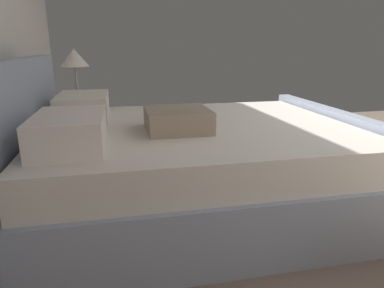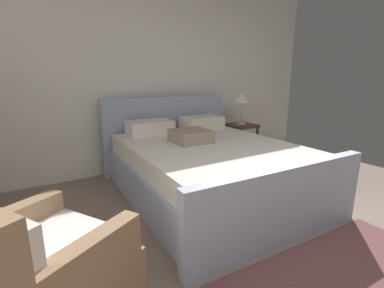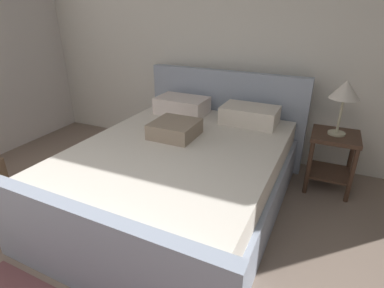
# 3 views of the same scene
# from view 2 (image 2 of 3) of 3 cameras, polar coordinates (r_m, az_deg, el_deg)

# --- Properties ---
(wall_back) EXTENTS (5.53, 0.12, 2.84)m
(wall_back) POSITION_cam_2_polar(r_m,az_deg,el_deg) (4.26, -5.87, 14.71)
(wall_back) COLOR silver
(wall_back) RESTS_ON ground
(bed) EXTENTS (1.93, 2.40, 1.07)m
(bed) POSITION_cam_2_polar(r_m,az_deg,el_deg) (3.21, 2.80, -4.57)
(bed) COLOR #98A4B9
(bed) RESTS_ON ground
(nightstand_right) EXTENTS (0.44, 0.44, 0.60)m
(nightstand_right) POSITION_cam_2_polar(r_m,az_deg,el_deg) (4.57, 10.02, 1.63)
(nightstand_right) COLOR #452D21
(nightstand_right) RESTS_ON ground
(table_lamp_right) EXTENTS (0.27, 0.27, 0.52)m
(table_lamp_right) POSITION_cam_2_polar(r_m,az_deg,el_deg) (4.48, 10.35, 9.35)
(table_lamp_right) COLOR #B7B293
(table_lamp_right) RESTS_ON nightstand_right
(armchair) EXTENTS (0.99, 0.99, 0.90)m
(armchair) POSITION_cam_2_polar(r_m,az_deg,el_deg) (1.72, -29.40, -23.83)
(armchair) COLOR #906D4E
(armchair) RESTS_ON ground
(area_rug) EXTENTS (1.83, 1.00, 0.01)m
(area_rug) POSITION_cam_2_polar(r_m,az_deg,el_deg) (2.31, 30.16, -23.82)
(area_rug) COLOR brown
(area_rug) RESTS_ON ground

